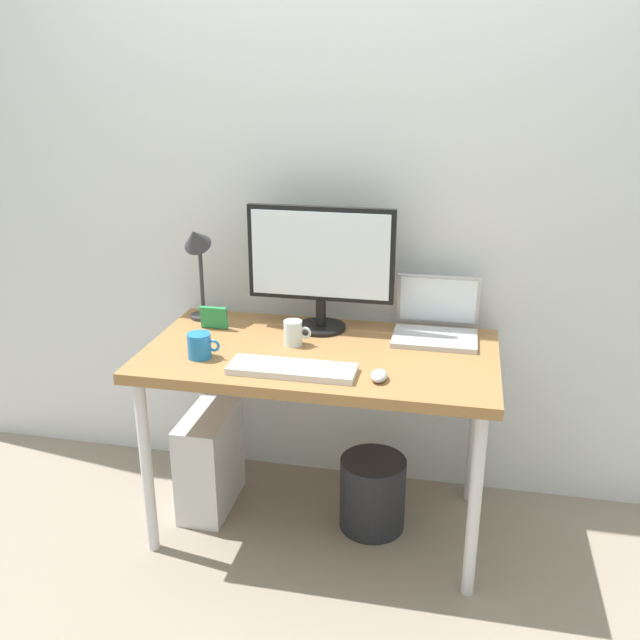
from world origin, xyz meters
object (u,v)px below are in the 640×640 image
object	(u,v)px
mouse	(379,376)
photo_frame	(214,317)
desk	(320,367)
laptop	(436,322)
keyboard	(292,369)
glass_cup	(294,333)
monitor	(321,261)
desk_lamp	(197,252)
coffee_mug	(200,346)
computer_tower	(210,461)
wastebasket	(372,493)

from	to	relation	value
mouse	photo_frame	distance (m)	0.79
desk	laptop	world-z (taller)	laptop
keyboard	glass_cup	xyz separation A→B (m)	(-0.06, 0.25, 0.04)
laptop	mouse	size ratio (longest dim) A/B	3.56
desk	monitor	distance (m)	0.42
laptop	keyboard	size ratio (longest dim) A/B	0.73
desk	desk_lamp	distance (m)	0.69
monitor	glass_cup	xyz separation A→B (m)	(-0.07, -0.19, -0.23)
laptop	coffee_mug	world-z (taller)	laptop
keyboard	monitor	bearing A→B (deg)	88.78
glass_cup	computer_tower	size ratio (longest dim) A/B	0.25
keyboard	coffee_mug	bearing A→B (deg)	170.42
glass_cup	desk	bearing A→B (deg)	-17.95
computer_tower	mouse	bearing A→B (deg)	-18.62
laptop	wastebasket	world-z (taller)	laptop
laptop	keyboard	world-z (taller)	laptop
desk_lamp	wastebasket	bearing A→B (deg)	-14.93
monitor	computer_tower	xyz separation A→B (m)	(-0.43, -0.20, -0.83)
monitor	laptop	size ratio (longest dim) A/B	1.80
glass_cup	photo_frame	distance (m)	0.37
photo_frame	wastebasket	xyz separation A→B (m)	(0.67, -0.12, -0.65)
laptop	desk_lamp	distance (m)	0.99
mouse	computer_tower	size ratio (longest dim) A/B	0.21
keyboard	computer_tower	bearing A→B (deg)	150.18
photo_frame	mouse	bearing A→B (deg)	-26.47
desk	laptop	size ratio (longest dim) A/B	4.07
desk	computer_tower	distance (m)	0.67
photo_frame	glass_cup	bearing A→B (deg)	-16.04
desk	computer_tower	world-z (taller)	desk
glass_cup	monitor	bearing A→B (deg)	70.59
laptop	desk_lamp	bearing A→B (deg)	-179.10
keyboard	mouse	bearing A→B (deg)	-0.43
desk_lamp	glass_cup	distance (m)	0.54
glass_cup	keyboard	bearing A→B (deg)	-77.28
glass_cup	computer_tower	xyz separation A→B (m)	(-0.36, -0.01, -0.59)
coffee_mug	computer_tower	distance (m)	0.62
keyboard	coffee_mug	size ratio (longest dim) A/B	3.65
mouse	glass_cup	bearing A→B (deg)	144.78
laptop	computer_tower	bearing A→B (deg)	-166.52
mouse	glass_cup	world-z (taller)	glass_cup
desk	wastebasket	world-z (taller)	desk
monitor	wastebasket	xyz separation A→B (m)	(0.25, -0.20, -0.89)
desk	monitor	world-z (taller)	monitor
desk_lamp	desk	bearing A→B (deg)	-21.95
monitor	desk_lamp	distance (m)	0.51
mouse	wastebasket	bearing A→B (deg)	99.14
keyboard	wastebasket	xyz separation A→B (m)	(0.26, 0.23, -0.62)
mouse	desk_lamp	bearing A→B (deg)	151.23
laptop	wastebasket	bearing A→B (deg)	-132.83
laptop	glass_cup	bearing A→B (deg)	-158.80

